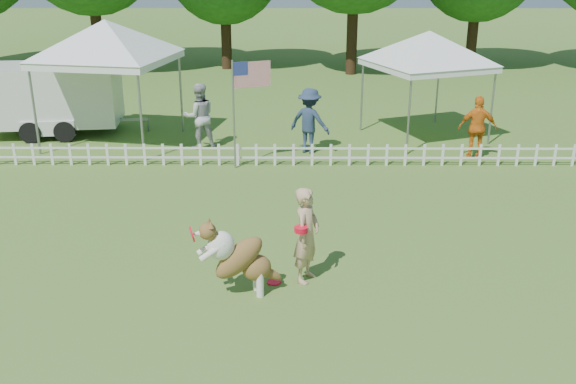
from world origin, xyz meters
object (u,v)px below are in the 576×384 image
object	(u,v)px
cargo_trailer	(53,99)
spectator_a	(200,116)
frisbee_on_turf	(274,282)
canopy_tent_left	(111,84)
spectator_c	(478,128)
handler	(307,235)
spectator_b	(310,121)
flag_pole	(234,116)
dog	(240,258)
canopy_tent_right	(426,87)

from	to	relation	value
cargo_trailer	spectator_a	bearing A→B (deg)	-24.30
spectator_a	frisbee_on_turf	bearing A→B (deg)	87.70
canopy_tent_left	spectator_a	xyz separation A→B (m)	(2.66, -0.61, -0.82)
spectator_c	handler	bearing A→B (deg)	61.72
spectator_b	spectator_a	bearing A→B (deg)	19.85
spectator_c	canopy_tent_left	bearing A→B (deg)	-2.63
spectator_b	flag_pole	bearing A→B (deg)	63.17
frisbee_on_turf	spectator_c	world-z (taller)	spectator_c
dog	spectator_a	bearing A→B (deg)	84.50
canopy_tent_right	spectator_c	distance (m)	2.54
spectator_a	spectator_c	size ratio (longest dim) A/B	1.08
flag_pole	cargo_trailer	bearing A→B (deg)	126.78
handler	flag_pole	world-z (taller)	flag_pole
spectator_b	canopy_tent_left	bearing A→B (deg)	17.36
dog	frisbee_on_turf	xyz separation A→B (m)	(0.53, 0.44, -0.69)
handler	cargo_trailer	world-z (taller)	cargo_trailer
handler	canopy_tent_left	distance (m)	10.37
handler	dog	xyz separation A→B (m)	(-1.10, -0.56, -0.15)
canopy_tent_left	handler	bearing A→B (deg)	-46.73
frisbee_on_turf	spectator_a	bearing A→B (deg)	106.03
dog	canopy_tent_left	world-z (taller)	canopy_tent_left
handler	cargo_trailer	xyz separation A→B (m)	(-7.71, 9.68, 0.25)
flag_pole	dog	bearing A→B (deg)	-107.49
canopy_tent_right	spectator_b	size ratio (longest dim) A/B	1.71
cargo_trailer	canopy_tent_left	bearing A→B (deg)	-30.77
flag_pole	canopy_tent_right	bearing A→B (deg)	6.06
spectator_a	dog	bearing A→B (deg)	83.60
spectator_a	spectator_b	size ratio (longest dim) A/B	1.03
spectator_b	canopy_tent_right	bearing A→B (deg)	-127.89
dog	handler	bearing A→B (deg)	9.80
frisbee_on_turf	spectator_c	distance (m)	9.07
flag_pole	spectator_b	world-z (taller)	flag_pole
canopy_tent_left	flag_pole	bearing A→B (deg)	-22.31
canopy_tent_right	handler	bearing A→B (deg)	-133.88
frisbee_on_turf	canopy_tent_right	world-z (taller)	canopy_tent_right
frisbee_on_turf	cargo_trailer	distance (m)	12.18
spectator_a	spectator_b	bearing A→B (deg)	154.26
cargo_trailer	spectator_b	xyz separation A→B (m)	(7.96, -2.01, -0.18)
canopy_tent_right	spectator_a	world-z (taller)	canopy_tent_right
flag_pole	spectator_c	distance (m)	6.69
frisbee_on_turf	cargo_trailer	world-z (taller)	cargo_trailer
dog	spectator_b	world-z (taller)	spectator_b
frisbee_on_turf	flag_pole	size ratio (longest dim) A/B	0.09
spectator_a	spectator_c	xyz separation A→B (m)	(7.77, -0.98, -0.07)
canopy_tent_right	spectator_a	distance (m)	6.86
handler	canopy_tent_right	distance (m)	10.09
spectator_c	cargo_trailer	bearing A→B (deg)	-5.57
canopy_tent_left	canopy_tent_right	distance (m)	9.40
spectator_b	spectator_c	distance (m)	4.63
handler	spectator_b	world-z (taller)	spectator_b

